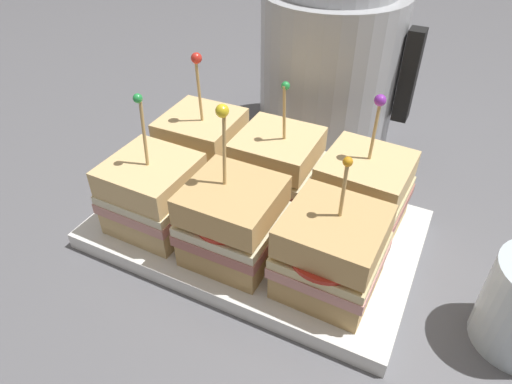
# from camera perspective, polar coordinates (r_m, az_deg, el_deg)

# --- Properties ---
(ground_plane) EXTENTS (6.00, 6.00, 0.00)m
(ground_plane) POSITION_cam_1_polar(r_m,az_deg,el_deg) (0.51, 0.00, -5.37)
(ground_plane) COLOR slate
(serving_platter) EXTENTS (0.34, 0.21, 0.02)m
(serving_platter) POSITION_cam_1_polar(r_m,az_deg,el_deg) (0.50, 0.00, -4.63)
(serving_platter) COLOR white
(serving_platter) RESTS_ON ground_plane
(sandwich_front_left) EXTENTS (0.09, 0.09, 0.15)m
(sandwich_front_left) POSITION_cam_1_polar(r_m,az_deg,el_deg) (0.49, -12.71, -0.21)
(sandwich_front_left) COLOR #DBB77A
(sandwich_front_left) RESTS_ON serving_platter
(sandwich_front_center) EXTENTS (0.09, 0.09, 0.16)m
(sandwich_front_center) POSITION_cam_1_polar(r_m,az_deg,el_deg) (0.44, -3.08, -3.66)
(sandwich_front_center) COLOR tan
(sandwich_front_center) RESTS_ON serving_platter
(sandwich_front_right) EXTENTS (0.09, 0.09, 0.14)m
(sandwich_front_right) POSITION_cam_1_polar(r_m,az_deg,el_deg) (0.41, 9.34, -7.54)
(sandwich_front_right) COLOR tan
(sandwich_front_right) RESTS_ON serving_platter
(sandwich_back_left) EXTENTS (0.09, 0.09, 0.16)m
(sandwich_back_left) POSITION_cam_1_polar(r_m,az_deg,el_deg) (0.55, -6.70, 5.60)
(sandwich_back_left) COLOR #DBB77A
(sandwich_back_left) RESTS_ON serving_platter
(sandwich_back_center) EXTENTS (0.09, 0.09, 0.15)m
(sandwich_back_center) POSITION_cam_1_polar(r_m,az_deg,el_deg) (0.51, 2.66, 3.01)
(sandwich_back_center) COLOR #DBB77A
(sandwich_back_center) RESTS_ON serving_platter
(sandwich_back_right) EXTENTS (0.09, 0.09, 0.15)m
(sandwich_back_right) POSITION_cam_1_polar(r_m,az_deg,el_deg) (0.49, 13.19, -0.08)
(sandwich_back_right) COLOR #DBB77A
(sandwich_back_right) RESTS_ON serving_platter
(kettle_steel) EXTENTS (0.21, 0.19, 0.23)m
(kettle_steel) POSITION_cam_1_polar(r_m,az_deg,el_deg) (0.65, 9.20, 15.29)
(kettle_steel) COLOR #B7BABF
(kettle_steel) RESTS_ON ground_plane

